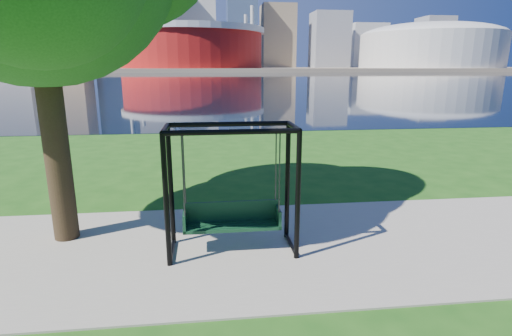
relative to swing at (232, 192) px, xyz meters
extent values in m
plane|color=#1E5114|center=(0.60, 0.57, -1.05)|extent=(900.00, 900.00, 0.00)
cube|color=#9E937F|center=(0.60, 0.07, -1.03)|extent=(120.00, 4.00, 0.03)
cube|color=black|center=(0.60, 102.57, -1.04)|extent=(900.00, 180.00, 0.02)
cube|color=#937F60|center=(0.60, 306.57, -0.05)|extent=(900.00, 228.00, 2.00)
cylinder|color=maroon|center=(-9.40, 235.57, 11.95)|extent=(80.00, 80.00, 22.00)
cylinder|color=silver|center=(-9.40, 235.57, 21.45)|extent=(83.00, 83.00, 3.00)
cylinder|color=silver|center=(23.51, 254.57, 16.95)|extent=(2.00, 2.00, 32.00)
cylinder|color=silver|center=(-42.31, 254.57, 16.95)|extent=(2.00, 2.00, 32.00)
cylinder|color=silver|center=(-42.31, 216.57, 16.95)|extent=(2.00, 2.00, 32.00)
cylinder|color=silver|center=(23.51, 216.57, 16.95)|extent=(2.00, 2.00, 32.00)
cylinder|color=beige|center=(135.60, 235.57, 10.95)|extent=(84.00, 84.00, 20.00)
ellipsoid|color=beige|center=(135.60, 235.57, 19.95)|extent=(84.00, 84.00, 15.12)
cube|color=gray|center=(-139.40, 310.57, 31.95)|extent=(28.00, 28.00, 62.00)
cube|color=#998466|center=(-99.40, 300.57, 44.95)|extent=(26.00, 26.00, 88.00)
cube|color=slate|center=(-69.40, 325.57, 48.45)|extent=(30.00, 24.00, 95.00)
cube|color=gray|center=(-39.40, 305.57, 36.95)|extent=(24.00, 24.00, 72.00)
cube|color=silver|center=(-9.40, 335.57, 40.95)|extent=(32.00, 28.00, 80.00)
cube|color=slate|center=(25.60, 310.57, 29.95)|extent=(22.00, 22.00, 58.00)
cube|color=#998466|center=(55.60, 325.57, 24.95)|extent=(26.00, 26.00, 48.00)
cube|color=gray|center=(95.60, 315.57, 21.95)|extent=(28.00, 24.00, 42.00)
cube|color=silver|center=(135.60, 340.57, 18.95)|extent=(30.00, 26.00, 36.00)
cube|color=gray|center=(185.60, 320.57, 20.95)|extent=(24.00, 24.00, 40.00)
cube|color=#998466|center=(225.60, 335.57, 16.95)|extent=(26.00, 26.00, 32.00)
cylinder|color=black|center=(-1.01, -0.45, 0.01)|extent=(0.08, 0.08, 2.12)
cylinder|color=black|center=(1.02, -0.43, 0.01)|extent=(0.08, 0.08, 2.12)
cylinder|color=black|center=(-1.02, 0.38, 0.01)|extent=(0.08, 0.08, 2.12)
cylinder|color=black|center=(1.01, 0.40, 0.01)|extent=(0.08, 0.08, 2.12)
cylinder|color=black|center=(0.00, -0.44, 1.08)|extent=(2.03, 0.10, 0.08)
cylinder|color=black|center=(0.00, 0.39, 1.08)|extent=(2.03, 0.10, 0.08)
cylinder|color=black|center=(-1.01, -0.03, 1.08)|extent=(0.09, 0.83, 0.08)
cylinder|color=black|center=(-1.01, -0.03, -0.97)|extent=(0.07, 0.83, 0.07)
cylinder|color=black|center=(1.01, -0.02, 1.08)|extent=(0.09, 0.83, 0.08)
cylinder|color=black|center=(1.01, -0.02, -0.97)|extent=(0.07, 0.83, 0.07)
cube|color=black|center=(0.00, -0.03, -0.58)|extent=(1.62, 0.43, 0.06)
cube|color=black|center=(0.00, 0.15, -0.38)|extent=(1.61, 0.06, 0.35)
cube|color=black|center=(-0.78, -0.03, -0.46)|extent=(0.05, 0.42, 0.31)
cube|color=black|center=(0.78, -0.02, -0.46)|extent=(0.05, 0.42, 0.31)
cylinder|color=#2D2E32|center=(-0.76, -0.20, 0.36)|extent=(0.02, 0.02, 1.34)
cylinder|color=#2D2E32|center=(0.76, -0.19, 0.36)|extent=(0.02, 0.02, 1.34)
cylinder|color=#2D2E32|center=(-0.76, 0.14, 0.36)|extent=(0.02, 0.02, 1.34)
cylinder|color=#2D2E32|center=(0.76, 0.15, 0.36)|extent=(0.02, 0.02, 1.34)
cylinder|color=black|center=(-2.97, 0.84, 1.08)|extent=(0.43, 0.43, 4.26)
camera|label=1|loc=(-0.32, -6.26, 2.02)|focal=28.00mm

